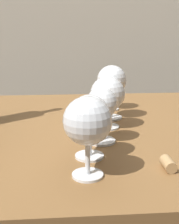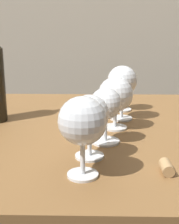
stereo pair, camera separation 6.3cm
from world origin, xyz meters
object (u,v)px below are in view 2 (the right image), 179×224
Objects in this scene: wine_glass_rose at (80,122)px; wine_glass_pinot at (106,105)px; cork at (167,167)px; wine_glass_chardonnay at (122,80)px; wine_glass_white at (90,115)px; wine_glass_cabernet at (122,82)px; wine_glass_port at (116,96)px.

wine_glass_pinot is (0.05, 0.17, -0.01)m from wine_glass_rose.
wine_glass_rose is at bearing -174.20° from cork.
wine_glass_chardonnay reaches higher than cork.
wine_glass_rose is 0.09m from wine_glass_white.
wine_glass_cabernet is 0.10m from wine_glass_chardonnay.
wine_glass_pinot is 0.11m from wine_glass_port.
wine_glass_white is 0.18m from cork.
wine_glass_rose is 0.18m from cork.
wine_glass_rose is 1.14× the size of wine_glass_pinot.
cork is (0.16, 0.02, -0.09)m from wine_glass_rose.
wine_glass_white reaches higher than wine_glass_pinot.
wine_glass_white is (0.02, 0.09, -0.01)m from wine_glass_rose.
wine_glass_rose reaches higher than cork.
wine_glass_white reaches higher than cork.
wine_glass_chardonnay is at bearing 84.89° from wine_glass_cabernet.
wine_glass_port reaches higher than cork.
wine_glass_white is at bearing -111.49° from wine_glass_pinot.
wine_glass_chardonnay reaches higher than wine_glass_pinot.
wine_glass_rose is 0.38m from wine_glass_cabernet.
wine_glass_cabernet is 1.12× the size of wine_glass_chardonnay.
wine_glass_cabernet reaches higher than wine_glass_port.
wine_glass_rose reaches higher than wine_glass_pinot.
wine_glass_port reaches higher than wine_glass_white.
cork is at bearing -55.22° from wine_glass_pinot.
wine_glass_cabernet is at bearing 72.80° from wine_glass_white.
wine_glass_chardonnay is 3.33× the size of cork.
wine_glass_rose is 0.48m from wine_glass_chardonnay.
wine_glass_pinot is 0.94× the size of wine_glass_port.
cork is (0.05, -0.45, -0.09)m from wine_glass_chardonnay.
wine_glass_port is (0.08, 0.28, -0.01)m from wine_glass_rose.
wine_glass_chardonnay is at bearing 78.23° from wine_glass_pinot.
wine_glass_cabernet is at bearing 74.83° from wine_glass_port.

